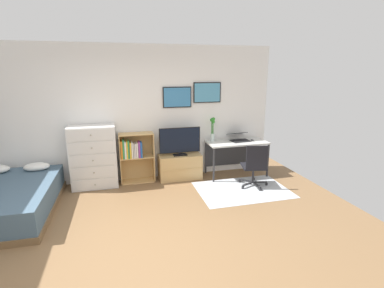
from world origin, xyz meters
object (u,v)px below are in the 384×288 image
at_px(television, 180,142).
at_px(office_chair, 255,165).
at_px(bookshelf, 134,154).
at_px(bed, 3,200).
at_px(desk, 235,147).
at_px(computer_mouse, 252,140).
at_px(bamboo_vase, 213,128).
at_px(laptop, 239,137).
at_px(tv_stand, 180,167).
at_px(dresser, 94,157).

height_order(television, office_chair, television).
bearing_deg(bookshelf, television, -4.31).
bearing_deg(bed, office_chair, 0.73).
xyz_separation_m(bookshelf, desk, (2.13, -0.07, 0.02)).
height_order(desk, computer_mouse, computer_mouse).
distance_m(desk, bamboo_vase, 0.65).
height_order(television, laptop, television).
height_order(bed, laptop, laptop).
height_order(bed, television, television).
height_order(tv_stand, office_chair, office_chair).
height_order(bookshelf, office_chair, bookshelf).
xyz_separation_m(tv_stand, laptop, (1.30, 0.01, 0.55)).
relative_size(laptop, bamboo_vase, 0.90).
distance_m(bookshelf, desk, 2.14).
bearing_deg(office_chair, desk, 107.11).
distance_m(tv_stand, computer_mouse, 1.64).
bearing_deg(laptop, television, 176.14).
bearing_deg(bookshelf, office_chair, -21.82).
bearing_deg(laptop, dresser, 175.28).
distance_m(bed, bookshelf, 2.29).
relative_size(bookshelf, tv_stand, 1.15).
xyz_separation_m(dresser, television, (1.68, -0.01, 0.20)).
height_order(tv_stand, bamboo_vase, bamboo_vase).
relative_size(bookshelf, desk, 0.79).
xyz_separation_m(bed, laptop, (4.31, 0.82, 0.57)).
bearing_deg(tv_stand, desk, -0.93).
distance_m(dresser, tv_stand, 1.72).
bearing_deg(dresser, laptop, 0.42).
xyz_separation_m(bed, tv_stand, (3.00, 0.82, 0.02)).
distance_m(bookshelf, laptop, 2.23).
bearing_deg(bamboo_vase, computer_mouse, -15.08).
distance_m(dresser, bookshelf, 0.77).
xyz_separation_m(desk, laptop, (0.08, 0.03, 0.20)).
distance_m(dresser, desk, 2.90).
relative_size(computer_mouse, bamboo_vase, 0.21).
bearing_deg(bamboo_vase, television, -170.83).
xyz_separation_m(bookshelf, tv_stand, (0.92, -0.05, -0.33)).
bearing_deg(television, bamboo_vase, 9.17).
height_order(bookshelf, television, television).
relative_size(tv_stand, laptop, 1.93).
bearing_deg(bamboo_vase, bed, -166.28).
relative_size(bed, computer_mouse, 19.77).
relative_size(laptop, computer_mouse, 4.37).
bearing_deg(desk, computer_mouse, -17.18).
relative_size(bed, tv_stand, 2.35).
bearing_deg(television, desk, 0.12).
xyz_separation_m(bed, desk, (4.22, 0.80, 0.37)).
distance_m(television, office_chair, 1.55).
distance_m(tv_stand, desk, 1.27).
height_order(television, bamboo_vase, bamboo_vase).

